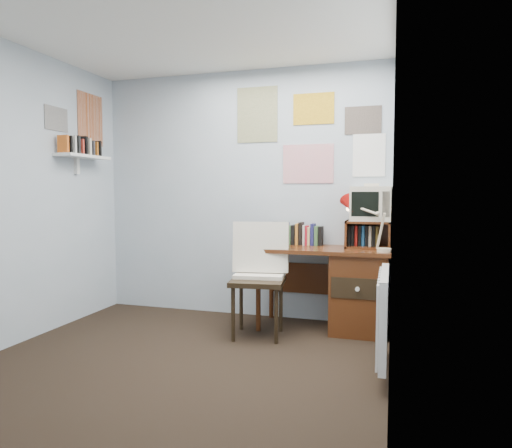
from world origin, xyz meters
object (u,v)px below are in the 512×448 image
Objects in this scene: tv_riser at (368,234)px; wall_shelf at (83,157)px; desk at (353,287)px; desk_chair at (258,281)px; desk_lamp at (384,227)px; radiator at (384,314)px; crt_tv at (371,202)px.

wall_shelf reaches higher than tv_riser.
desk is 0.89m from desk_chair.
desk_lamp is 0.95m from radiator.
crt_tv is 2.80m from wall_shelf.
desk_chair is 2.45× the size of tv_riser.
wall_shelf reaches higher than desk_chair.
desk_chair reaches higher than desk.
crt_tv reaches higher than desk_lamp.
desk is 1.50× the size of radiator.
crt_tv is (0.93, 0.52, 0.69)m from desk_chair.
desk_lamp is 1.10× the size of tv_riser.
tv_riser reaches higher than desk_chair.
desk_lamp reaches higher than radiator.
radiator is (0.02, -0.77, -0.56)m from desk_lamp.
desk_lamp is at bearing -64.81° from crt_tv.
radiator is 3.15m from wall_shelf.
wall_shelf is at bearing -169.68° from tv_riser.
wall_shelf is (-1.78, 0.01, 1.13)m from desk_chair.
tv_riser is (0.12, 0.11, 0.48)m from desk.
tv_riser is (-0.15, 0.27, -0.09)m from desk_lamp.
radiator is at bearing -80.72° from tv_riser.
wall_shelf is (-2.71, -0.51, 0.44)m from crt_tv.
tv_riser is at bearing -139.46° from crt_tv.
crt_tv reaches higher than tv_riser.
radiator is at bearing -33.64° from desk_chair.
crt_tv reaches higher than desk_chair.
tv_riser reaches higher than desk.
desk is at bearing -136.09° from crt_tv.
desk_lamp is at bearing -60.68° from tv_riser.
desk_chair is 1.58× the size of wall_shelf.
radiator is at bearing -10.89° from wall_shelf.
desk is 0.97m from radiator.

